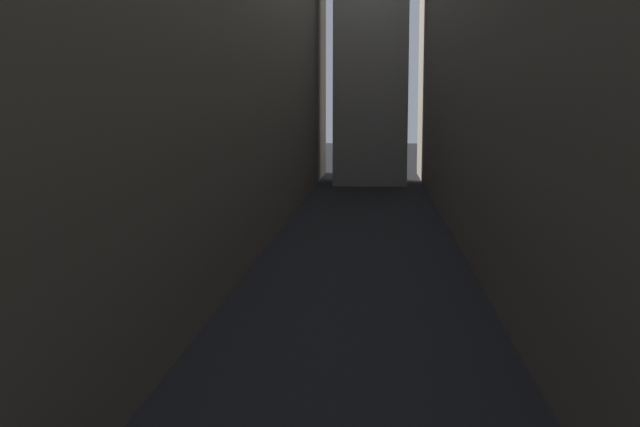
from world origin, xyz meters
TOP-DOWN VIEW (x-y plane):
  - ground_plane at (0.00, 48.00)m, footprint 264.00×264.00m
  - building_block_left at (-12.14, 50.00)m, footprint 13.28×108.00m
  - building_block_right at (11.77, 50.00)m, footprint 12.55×108.00m

SIDE VIEW (x-z plane):
  - ground_plane at x=0.00m, z-range 0.00..0.00m
  - building_block_right at x=11.77m, z-range 0.00..22.59m
  - building_block_left at x=-12.14m, z-range 0.00..23.56m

